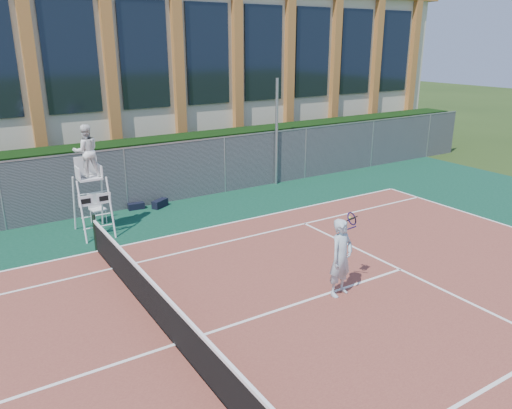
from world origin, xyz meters
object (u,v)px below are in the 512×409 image
steel_pole (276,133)px  tennis_player (341,257)px  umpire_chair (86,154)px  plastic_chair (96,206)px

steel_pole → tennis_player: 9.89m
steel_pole → umpire_chair: (-8.06, -1.65, 0.34)m
umpire_chair → plastic_chair: bearing=69.1°
umpire_chair → steel_pole: bearing=11.6°
steel_pole → plastic_chair: 7.90m
umpire_chair → plastic_chair: umpire_chair is taller
plastic_chair → tennis_player: 8.84m
umpire_chair → tennis_player: umpire_chair is taller
umpire_chair → plastic_chair: (0.35, 0.92, -1.94)m
umpire_chair → tennis_player: size_ratio=1.84×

